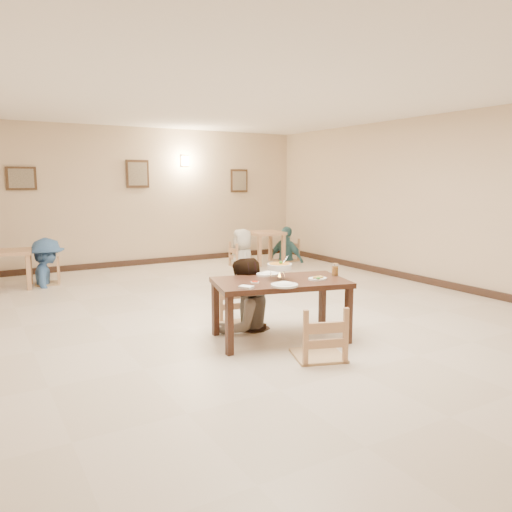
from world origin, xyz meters
TOP-DOWN VIEW (x-y plane):
  - floor at (0.00, 0.00)m, footprint 10.00×10.00m
  - ceiling at (0.00, 0.00)m, footprint 10.00×10.00m
  - wall_back at (0.00, 5.00)m, footprint 10.00×0.00m
  - wall_right at (4.00, 0.00)m, footprint 0.00×10.00m
  - baseboard_back at (0.00, 4.97)m, footprint 8.00×0.06m
  - baseboard_right at (3.97, 0.00)m, footprint 0.06×10.00m
  - picture_a at (-2.20, 4.96)m, footprint 0.55×0.04m
  - picture_b at (0.10, 4.96)m, footprint 0.50×0.04m
  - picture_c at (2.60, 4.96)m, footprint 0.45×0.04m
  - wall_sconce at (1.20, 4.96)m, footprint 0.16×0.05m
  - main_table at (-0.09, -1.00)m, footprint 1.68×1.20m
  - chair_far at (-0.23, -0.28)m, footprint 0.47×0.47m
  - chair_near at (-0.07, -1.71)m, footprint 0.51×0.51m
  - main_diner at (-0.24, -0.38)m, footprint 1.02×0.89m
  - curry_warmer at (-0.07, -0.96)m, footprint 0.32×0.29m
  - rice_plate_far at (-0.05, -0.67)m, footprint 0.32×0.32m
  - rice_plate_near at (-0.23, -1.30)m, footprint 0.30×0.30m
  - fried_plate at (0.30, -1.19)m, footprint 0.23×0.23m
  - chili_dish at (-0.43, -0.99)m, footprint 0.10×0.10m
  - napkin_cutlery at (-0.65, -1.19)m, footprint 0.20×0.23m
  - drink_glass at (0.64, -1.10)m, footprint 0.08×0.08m
  - bg_table_left at (-2.57, 3.73)m, footprint 0.76×0.76m
  - bg_table_right at (2.60, 3.74)m, footprint 0.76×0.76m
  - bg_chair_lr at (-1.99, 3.79)m, footprint 0.42×0.42m
  - bg_chair_rl at (1.97, 3.66)m, footprint 0.47×0.47m
  - bg_chair_rr at (3.22, 3.80)m, footprint 0.46×0.46m
  - bg_diner_b at (-1.99, 3.79)m, footprint 0.75×1.15m
  - bg_diner_c at (1.97, 3.66)m, footprint 0.68×0.90m
  - bg_diner_d at (3.22, 3.80)m, footprint 0.67×1.02m

SIDE VIEW (x-z plane):
  - floor at x=0.00m, z-range 0.00..0.00m
  - baseboard_back at x=0.00m, z-range 0.00..0.12m
  - baseboard_right at x=3.97m, z-range 0.00..0.12m
  - bg_chair_lr at x=-1.99m, z-range 0.00..0.88m
  - bg_chair_rr at x=3.22m, z-range 0.00..0.97m
  - bg_chair_rl at x=1.97m, z-range 0.00..0.99m
  - chair_far at x=-0.23m, z-range 0.00..1.00m
  - bg_table_left at x=-2.57m, z-range 0.20..0.87m
  - chair_near at x=-0.07m, z-range 0.00..1.09m
  - bg_table_right at x=2.60m, z-range 0.23..0.95m
  - main_table at x=-0.09m, z-range 0.28..0.99m
  - chili_dish at x=-0.43m, z-range 0.71..0.73m
  - napkin_cutlery at x=-0.65m, z-range 0.71..0.74m
  - rice_plate_near at x=-0.23m, z-range 0.69..0.76m
  - rice_plate_far at x=-0.05m, z-range 0.69..0.76m
  - fried_plate at x=0.30m, z-range 0.70..0.76m
  - drink_glass at x=0.64m, z-range 0.71..0.86m
  - bg_diner_d at x=3.22m, z-range 0.00..1.61m
  - bg_diner_c at x=1.97m, z-range 0.00..1.65m
  - bg_diner_b at x=-1.99m, z-range 0.00..1.68m
  - curry_warmer at x=-0.07m, z-range 0.73..0.99m
  - main_diner at x=-0.24m, z-range 0.00..1.80m
  - wall_back at x=0.00m, z-range -3.50..6.50m
  - wall_right at x=4.00m, z-range -3.50..6.50m
  - picture_c at x=2.60m, z-range 1.57..2.12m
  - picture_a at x=-2.20m, z-range 1.67..2.12m
  - picture_b at x=0.10m, z-range 1.70..2.30m
  - wall_sconce at x=1.20m, z-range 2.19..2.41m
  - ceiling at x=0.00m, z-range 3.00..3.00m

